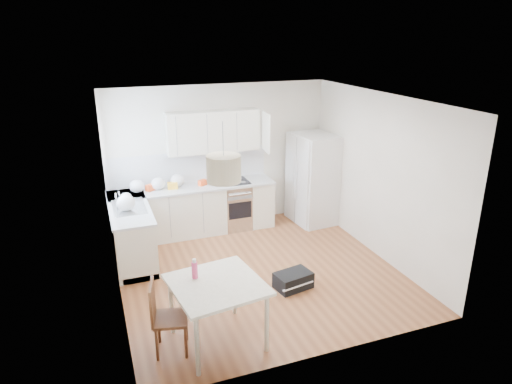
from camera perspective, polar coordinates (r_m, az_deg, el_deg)
floor at (r=7.33m, az=0.32°, el=-9.89°), size 4.20×4.20×0.00m
ceiling at (r=6.45m, az=0.36°, el=11.50°), size 4.20×4.20×0.00m
wall_back at (r=8.68m, az=-4.59°, el=4.44°), size 4.20×0.00×4.20m
wall_left at (r=6.38m, az=-17.60°, el=-2.09°), size 0.00×4.20×4.20m
wall_right at (r=7.73m, az=15.07°, el=1.91°), size 0.00×4.20×4.20m
window_glassblock at (r=7.36m, az=-18.41°, el=3.95°), size 0.02×1.00×1.00m
cabinets_back at (r=8.55m, az=-7.74°, el=-2.34°), size 3.00×0.60×0.88m
cabinets_left at (r=7.85m, az=-15.31°, el=-4.96°), size 0.60×1.80×0.88m
counter_back at (r=8.39m, az=-7.88°, el=0.57°), size 3.02×0.64×0.04m
counter_left at (r=7.68m, az=-15.62°, el=-1.83°), size 0.64×1.82×0.04m
backsplash_back at (r=8.57m, az=-8.41°, el=3.13°), size 3.00×0.01×0.58m
backsplash_left at (r=7.56m, az=-18.04°, el=0.10°), size 0.01×1.80×0.58m
upper_cabinets at (r=8.37m, az=-5.38°, el=7.55°), size 1.70×0.32×0.75m
range_oven at (r=8.74m, az=-2.63°, el=-1.68°), size 0.50×0.61×0.88m
sink at (r=7.62m, az=-15.59°, el=-1.85°), size 0.50×0.80×0.16m
refrigerator at (r=8.94m, az=7.26°, el=1.65°), size 0.91×0.95×1.75m
dining_table at (r=5.51m, az=-4.91°, el=-12.10°), size 1.16×1.16×0.81m
dining_chair at (r=5.58m, az=-10.61°, el=-15.11°), size 0.46×0.46×0.92m
drink_bottle at (r=5.53m, az=-7.68°, el=-9.46°), size 0.09×0.09×0.25m
gym_bag at (r=6.88m, az=4.67°, el=-10.94°), size 0.58×0.44×0.24m
pendant_lamp at (r=4.99m, az=-4.05°, el=2.93°), size 0.46×0.46×0.30m
grocery_bag_a at (r=8.22m, az=-14.68°, el=0.71°), size 0.26×0.22×0.23m
grocery_bag_b at (r=8.29m, az=-12.14°, el=1.02°), size 0.25×0.21×0.22m
grocery_bag_c at (r=8.39m, az=-9.81°, el=1.44°), size 0.26×0.22×0.23m
grocery_bag_d at (r=7.80m, az=-15.94°, el=-0.69°), size 0.19×0.16×0.17m
grocery_bag_e at (r=7.44m, az=-15.95°, el=-1.32°), size 0.29×0.24×0.26m
snack_orange at (r=8.41m, az=-6.70°, el=1.18°), size 0.18×0.16×0.10m
snack_yellow at (r=8.30m, az=-10.40°, el=0.79°), size 0.18×0.12×0.12m
snack_red at (r=8.29m, az=-13.05°, el=0.55°), size 0.19×0.18×0.11m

